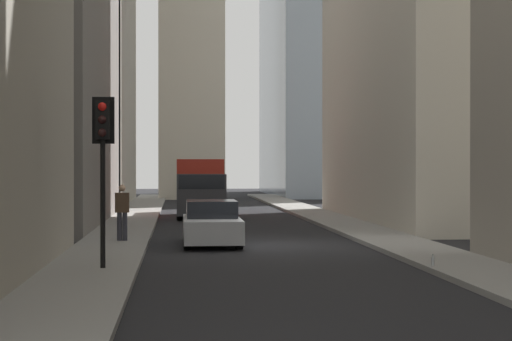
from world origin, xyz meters
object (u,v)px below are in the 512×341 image
at_px(sedan_silver, 212,224).
at_px(pedestrian, 122,210).
at_px(traffic_light_foreground, 103,142).
at_px(delivery_truck, 200,188).
at_px(discarded_bottle, 433,261).

bearing_deg(sedan_silver, pedestrian, 83.95).
relative_size(sedan_silver, pedestrian, 2.41).
bearing_deg(traffic_light_foreground, pedestrian, 0.22).
relative_size(delivery_truck, sedan_silver, 1.50).
height_order(delivery_truck, discarded_bottle, delivery_truck).
relative_size(traffic_light_foreground, discarded_bottle, 14.81).
height_order(traffic_light_foreground, discarded_bottle, traffic_light_foreground).
relative_size(pedestrian, discarded_bottle, 6.61).
height_order(sedan_silver, pedestrian, pedestrian).
bearing_deg(pedestrian, discarded_bottle, -133.89).
distance_m(sedan_silver, discarded_bottle, 8.80).
bearing_deg(delivery_truck, pedestrian, 168.78).
xyz_separation_m(traffic_light_foreground, pedestrian, (7.30, 0.03, -1.96)).
bearing_deg(delivery_truck, traffic_light_foreground, 172.59).
relative_size(sedan_silver, discarded_bottle, 15.93).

